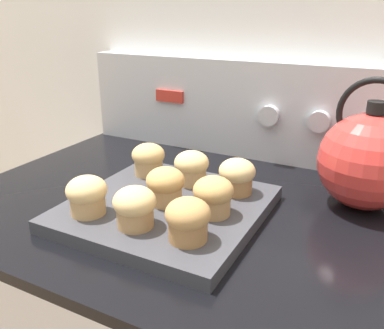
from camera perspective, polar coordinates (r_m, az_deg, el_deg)
wall_back at (r=0.96m, az=8.85°, el=17.47°), size 8.00×0.05×2.40m
control_panel at (r=0.93m, az=7.33°, el=7.79°), size 0.78×0.07×0.22m
muffin_pan at (r=0.68m, az=-3.75°, el=-6.10°), size 0.30×0.30×0.02m
muffin_r0_c0 at (r=0.64m, az=-14.52°, el=-4.15°), size 0.06×0.06×0.06m
muffin_r0_c1 at (r=0.59m, az=-8.19°, el=-5.83°), size 0.06×0.06×0.06m
muffin_r0_c2 at (r=0.55m, az=-0.58°, el=-7.68°), size 0.06×0.06×0.06m
muffin_r1_c1 at (r=0.66m, az=-4.06°, el=-2.86°), size 0.06×0.06×0.06m
muffin_r1_c2 at (r=0.62m, az=3.00°, el=-4.36°), size 0.06×0.06×0.06m
muffin_r2_c0 at (r=0.77m, az=-6.13°, el=0.80°), size 0.06×0.06×0.06m
muffin_r2_c1 at (r=0.73m, az=-0.11°, el=-0.36°), size 0.06×0.06×0.06m
muffin_r2_c2 at (r=0.70m, az=6.32°, el=-1.57°), size 0.06×0.06×0.06m
tea_kettle at (r=0.73m, az=23.53°, el=0.62°), size 0.19×0.16×0.22m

